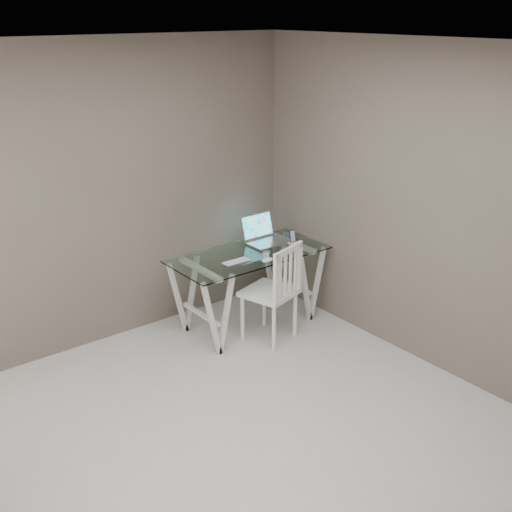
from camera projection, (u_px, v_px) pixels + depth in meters
The scene contains 7 objects.
room at pixel (244, 224), 3.75m from camera, with size 4.50×4.52×2.71m.
desk at pixel (249, 289), 6.14m from camera, with size 1.50×0.70×0.75m.
chair at pixel (276, 288), 5.81m from camera, with size 0.54×0.54×0.95m.
laptop at pixel (263, 235), 6.30m from camera, with size 0.38×0.34×0.26m.
keyboard at pixel (236, 262), 5.81m from camera, with size 0.27×0.11×0.01m, color silver.
mouse at pixel (267, 260), 5.81m from camera, with size 0.12×0.07×0.04m, color silver.
phone_dock at pixel (293, 240), 6.26m from camera, with size 0.07×0.07×0.14m.
Camera 1 is at (-2.21, -2.83, 2.90)m, focal length 45.00 mm.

